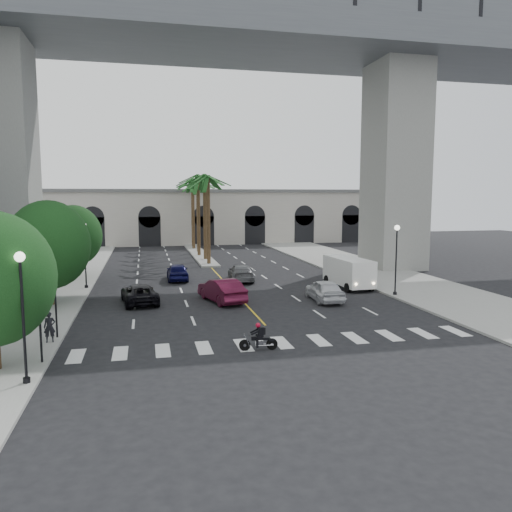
{
  "coord_description": "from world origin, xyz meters",
  "views": [
    {
      "loc": [
        -6.7,
        -25.42,
        7.46
      ],
      "look_at": [
        0.32,
        6.0,
        3.58
      ],
      "focal_mm": 35.0,
      "sensor_mm": 36.0,
      "label": 1
    }
  ],
  "objects": [
    {
      "name": "street_tree_far",
      "position": [
        -13.0,
        22.0,
        3.9
      ],
      "size": [
        5.04,
        5.04,
        6.68
      ],
      "color": "#382616",
      "rests_on": "ground"
    },
    {
      "name": "palm_b",
      "position": [
        0.1,
        32.0,
        9.37
      ],
      "size": [
        3.2,
        3.2,
        10.6
      ],
      "color": "#47331E",
      "rests_on": "ground"
    },
    {
      "name": "traffic_signal_far",
      "position": [
        -11.3,
        1.5,
        2.51
      ],
      "size": [
        0.25,
        0.18,
        3.65
      ],
      "color": "black",
      "rests_on": "ground"
    },
    {
      "name": "pedestrian_a",
      "position": [
        -11.5,
        0.68,
        0.92
      ],
      "size": [
        0.61,
        0.45,
        1.55
      ],
      "primitive_type": "imported",
      "rotation": [
        0.0,
        0.0,
        0.15
      ],
      "color": "black",
      "rests_on": "sidewalk_left"
    },
    {
      "name": "car_a",
      "position": [
        5.74,
        7.73,
        0.78
      ],
      "size": [
        2.02,
        4.65,
        1.56
      ],
      "primitive_type": "imported",
      "rotation": [
        0.0,
        0.0,
        3.1
      ],
      "color": "silver",
      "rests_on": "ground"
    },
    {
      "name": "palm_d",
      "position": [
        0.15,
        40.0,
        9.65
      ],
      "size": [
        3.2,
        3.2,
        10.9
      ],
      "color": "#47331E",
      "rests_on": "ground"
    },
    {
      "name": "median",
      "position": [
        0.0,
        38.0,
        0.1
      ],
      "size": [
        2.0,
        24.0,
        0.2
      ],
      "primitive_type": "cube",
      "color": "gray",
      "rests_on": "ground"
    },
    {
      "name": "pier_building",
      "position": [
        0.0,
        55.0,
        4.27
      ],
      "size": [
        71.0,
        10.5,
        8.5
      ],
      "color": "beige",
      "rests_on": "ground"
    },
    {
      "name": "lamp_post_left_near",
      "position": [
        -11.4,
        -5.0,
        3.22
      ],
      "size": [
        0.4,
        0.4,
        5.35
      ],
      "color": "black",
      "rests_on": "ground"
    },
    {
      "name": "car_c",
      "position": [
        -7.18,
        9.75,
        0.68
      ],
      "size": [
        2.83,
        5.12,
        1.35
      ],
      "primitive_type": "imported",
      "rotation": [
        0.0,
        0.0,
        3.27
      ],
      "color": "black",
      "rests_on": "ground"
    },
    {
      "name": "street_tree_mid",
      "position": [
        -13.0,
        10.0,
        4.21
      ],
      "size": [
        5.44,
        5.44,
        7.21
      ],
      "color": "#382616",
      "rests_on": "ground"
    },
    {
      "name": "lamp_post_left_far",
      "position": [
        -11.4,
        16.0,
        3.22
      ],
      "size": [
        0.4,
        0.4,
        5.35
      ],
      "color": "black",
      "rests_on": "ground"
    },
    {
      "name": "palm_e",
      "position": [
        -0.1,
        44.0,
        9.19
      ],
      "size": [
        3.2,
        3.2,
        10.4
      ],
      "color": "#47331E",
      "rests_on": "ground"
    },
    {
      "name": "motorcycle_rider",
      "position": [
        -1.39,
        -2.48,
        0.62
      ],
      "size": [
        1.9,
        0.51,
        1.37
      ],
      "rotation": [
        0.0,
        0.0,
        -0.08
      ],
      "color": "black",
      "rests_on": "ground"
    },
    {
      "name": "sidewalk_left",
      "position": [
        -15.0,
        15.0,
        0.07
      ],
      "size": [
        8.0,
        100.0,
        0.15
      ],
      "primitive_type": "cube",
      "color": "gray",
      "rests_on": "ground"
    },
    {
      "name": "car_e",
      "position": [
        -3.95,
        18.89,
        0.77
      ],
      "size": [
        1.86,
        4.52,
        1.53
      ],
      "primitive_type": "imported",
      "rotation": [
        0.0,
        0.0,
        3.13
      ],
      "color": "#0D0E3F",
      "rests_on": "ground"
    },
    {
      "name": "palm_f",
      "position": [
        0.2,
        48.0,
        9.46
      ],
      "size": [
        3.2,
        3.2,
        10.7
      ],
      "color": "#47331E",
      "rests_on": "ground"
    },
    {
      "name": "lamp_post_right",
      "position": [
        11.4,
        8.0,
        3.22
      ],
      "size": [
        0.4,
        0.4,
        5.35
      ],
      "color": "black",
      "rests_on": "ground"
    },
    {
      "name": "cargo_van",
      "position": [
        9.5,
        12.27,
        1.35
      ],
      "size": [
        2.52,
        5.79,
        2.43
      ],
      "rotation": [
        0.0,
        0.0,
        0.05
      ],
      "color": "white",
      "rests_on": "ground"
    },
    {
      "name": "traffic_signal_near",
      "position": [
        -11.3,
        -2.5,
        2.51
      ],
      "size": [
        0.25,
        0.18,
        3.65
      ],
      "color": "black",
      "rests_on": "ground"
    },
    {
      "name": "ground",
      "position": [
        0.0,
        0.0,
        0.0
      ],
      "size": [
        140.0,
        140.0,
        0.0
      ],
      "primitive_type": "plane",
      "color": "black",
      "rests_on": "ground"
    },
    {
      "name": "car_b",
      "position": [
        -1.5,
        9.02,
        0.83
      ],
      "size": [
        3.01,
        5.34,
        1.67
      ],
      "primitive_type": "imported",
      "rotation": [
        0.0,
        0.0,
        3.4
      ],
      "color": "#4F0F27",
      "rests_on": "ground"
    },
    {
      "name": "palm_c",
      "position": [
        -0.2,
        36.0,
        8.91
      ],
      "size": [
        3.2,
        3.2,
        10.1
      ],
      "color": "#47331E",
      "rests_on": "ground"
    },
    {
      "name": "car_d",
      "position": [
        1.5,
        17.33,
        0.72
      ],
      "size": [
        2.42,
        5.14,
        1.45
      ],
      "primitive_type": "imported",
      "rotation": [
        0.0,
        0.0,
        3.06
      ],
      "color": "#5A5B5E",
      "rests_on": "ground"
    },
    {
      "name": "palm_a",
      "position": [
        0.0,
        28.0,
        9.1
      ],
      "size": [
        3.2,
        3.2,
        10.3
      ],
      "color": "#47331E",
      "rests_on": "ground"
    },
    {
      "name": "sidewalk_right",
      "position": [
        15.0,
        15.0,
        0.07
      ],
      "size": [
        8.0,
        100.0,
        0.15
      ],
      "primitive_type": "cube",
      "color": "gray",
      "rests_on": "ground"
    },
    {
      "name": "bridge",
      "position": [
        3.42,
        22.0,
        18.51
      ],
      "size": [
        75.0,
        13.0,
        26.0
      ],
      "color": "gray",
      "rests_on": "ground"
    }
  ]
}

